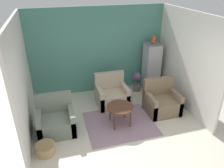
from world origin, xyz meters
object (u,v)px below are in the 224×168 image
armchair_right (161,102)px  armchair_middle (112,95)px  birdcage (151,67)px  parrot (154,40)px  armchair_left (56,121)px  coffee_table (120,108)px  wicker_basket (46,149)px  potted_plant (137,80)px

armchair_right → armchair_middle: 1.44m
birdcage → parrot: size_ratio=5.82×
armchair_middle → armchair_left: bearing=-153.1°
coffee_table → armchair_left: 1.59m
armchair_middle → birdcage: birdcage is taller
wicker_basket → armchair_right: bearing=14.1°
armchair_right → potted_plant: armchair_right is taller
coffee_table → wicker_basket: coffee_table is taller
parrot → wicker_basket: (-3.43, -2.16, -1.54)m
potted_plant → coffee_table: bearing=-125.0°
armchair_middle → birdcage: (1.51, 0.60, 0.48)m
coffee_table → wicker_basket: 1.96m
potted_plant → wicker_basket: (-2.94, -2.11, -0.25)m
coffee_table → armchair_left: armchair_left is taller
armchair_left → potted_plant: armchair_left is taller
armchair_right → wicker_basket: size_ratio=2.29×
armchair_left → armchair_middle: (1.64, 0.83, 0.00)m
wicker_basket → armchair_middle: bearing=38.9°
birdcage → wicker_basket: birdcage is taller
armchair_middle → parrot: size_ratio=3.45×
parrot → wicker_basket: bearing=-147.8°
armchair_left → armchair_middle: same height
coffee_table → wicker_basket: bearing=-163.2°
armchair_right → parrot: bearing=77.8°
armchair_left → armchair_right: same height
armchair_middle → potted_plant: 1.17m
armchair_left → birdcage: bearing=24.5°
armchair_left → parrot: parrot is taller
coffee_table → armchair_middle: size_ratio=0.73×
potted_plant → parrot: bearing=4.8°
armchair_right → birdcage: 1.48m
birdcage → parrot: parrot is taller
armchair_right → armchair_middle: bearing=147.9°
potted_plant → armchair_middle: bearing=-151.1°
armchair_right → potted_plant: 1.34m
armchair_right → parrot: size_ratio=3.45×
armchair_right → parrot: parrot is taller
birdcage → potted_plant: 0.63m
wicker_basket → parrot: bearing=32.2°
armchair_middle → parrot: 2.13m
armchair_right → birdcage: (0.30, 1.37, 0.48)m
armchair_middle → birdcage: bearing=21.8°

